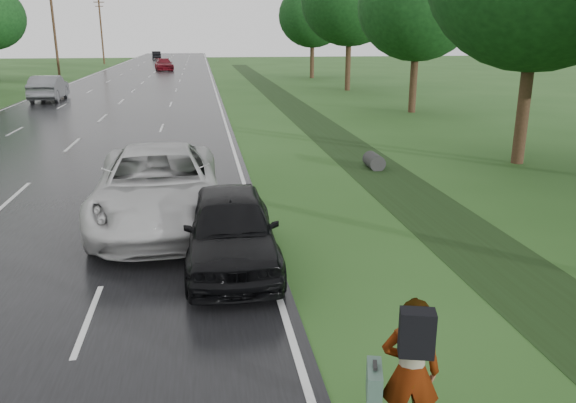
% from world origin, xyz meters
% --- Properties ---
extents(road, '(14.00, 180.00, 0.04)m').
position_xyz_m(road, '(0.00, 45.00, 0.02)').
color(road, black).
rests_on(road, ground).
extents(edge_stripe_east, '(0.12, 180.00, 0.01)m').
position_xyz_m(edge_stripe_east, '(6.75, 45.00, 0.04)').
color(edge_stripe_east, silver).
rests_on(edge_stripe_east, road).
extents(edge_stripe_west, '(0.12, 180.00, 0.01)m').
position_xyz_m(edge_stripe_west, '(-6.75, 45.00, 0.04)').
color(edge_stripe_west, silver).
rests_on(edge_stripe_west, road).
extents(center_line, '(0.12, 180.00, 0.01)m').
position_xyz_m(center_line, '(0.00, 45.00, 0.04)').
color(center_line, silver).
rests_on(center_line, road).
extents(drainage_ditch, '(2.20, 120.00, 0.56)m').
position_xyz_m(drainage_ditch, '(11.50, 18.71, 0.04)').
color(drainage_ditch, black).
rests_on(drainage_ditch, ground).
extents(utility_pole_far, '(1.60, 0.26, 10.00)m').
position_xyz_m(utility_pole_far, '(-9.20, 55.00, 5.20)').
color(utility_pole_far, '#352616').
rests_on(utility_pole_far, ground).
extents(utility_pole_distant, '(1.60, 0.26, 10.00)m').
position_xyz_m(utility_pole_distant, '(-9.20, 85.00, 5.20)').
color(utility_pole_distant, '#352616').
rests_on(utility_pole_distant, ground).
extents(tree_east_c, '(7.00, 7.00, 9.29)m').
position_xyz_m(tree_east_c, '(18.20, 24.00, 6.14)').
color(tree_east_c, '#352616').
rests_on(tree_east_c, ground).
extents(tree_east_d, '(8.00, 8.00, 10.76)m').
position_xyz_m(tree_east_d, '(17.80, 38.00, 7.15)').
color(tree_east_d, '#352616').
rests_on(tree_east_d, ground).
extents(tree_east_f, '(7.20, 7.20, 9.62)m').
position_xyz_m(tree_east_f, '(17.50, 52.00, 6.37)').
color(tree_east_f, '#352616').
rests_on(tree_east_f, ground).
extents(pedestrian, '(0.89, 0.88, 1.84)m').
position_xyz_m(pedestrian, '(7.70, -3.55, 0.95)').
color(pedestrian, '#A5998C').
rests_on(pedestrian, ground).
extents(white_pickup, '(3.33, 6.76, 1.85)m').
position_xyz_m(white_pickup, '(4.38, 5.00, 0.96)').
color(white_pickup, silver).
rests_on(white_pickup, road).
extents(dark_sedan, '(1.88, 4.58, 1.55)m').
position_xyz_m(dark_sedan, '(6.00, 2.00, 0.82)').
color(dark_sedan, black).
rests_on(dark_sedan, road).
extents(silver_sedan, '(2.00, 5.34, 1.74)m').
position_xyz_m(silver_sedan, '(-5.12, 33.68, 0.91)').
color(silver_sedan, gray).
rests_on(silver_sedan, road).
extents(far_car_red, '(2.86, 5.37, 1.48)m').
position_xyz_m(far_car_red, '(1.00, 67.38, 0.78)').
color(far_car_red, maroon).
rests_on(far_car_red, road).
extents(far_car_dark, '(1.95, 4.56, 1.46)m').
position_xyz_m(far_car_dark, '(-2.25, 100.73, 0.77)').
color(far_car_dark, black).
rests_on(far_car_dark, road).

